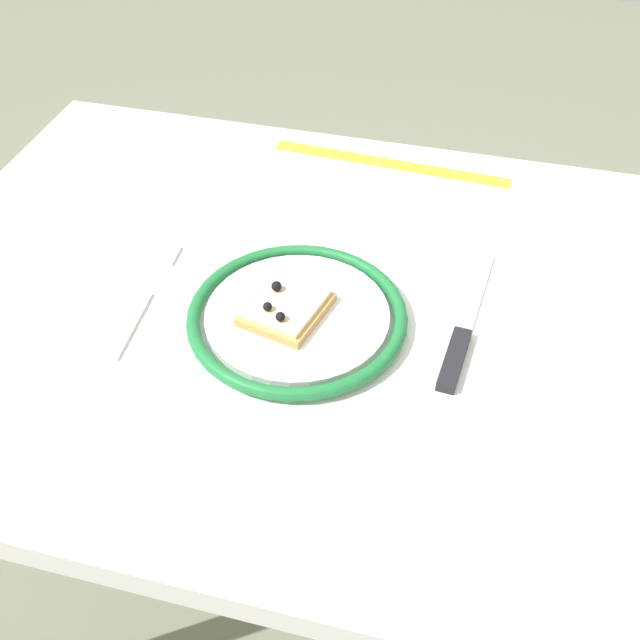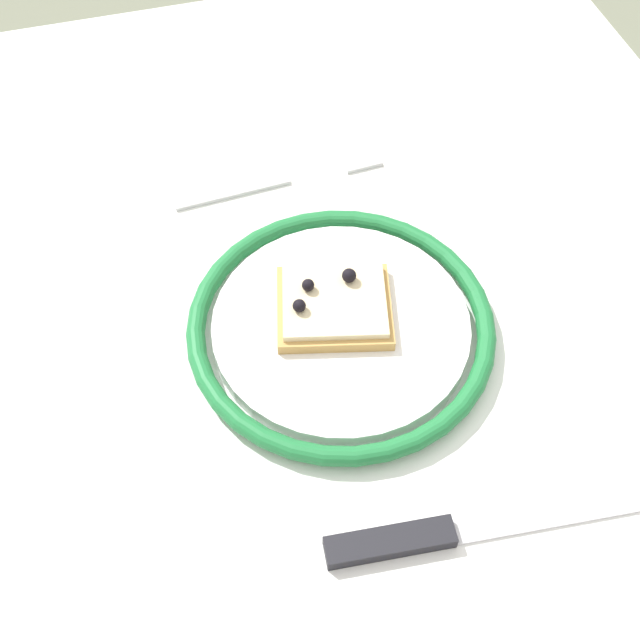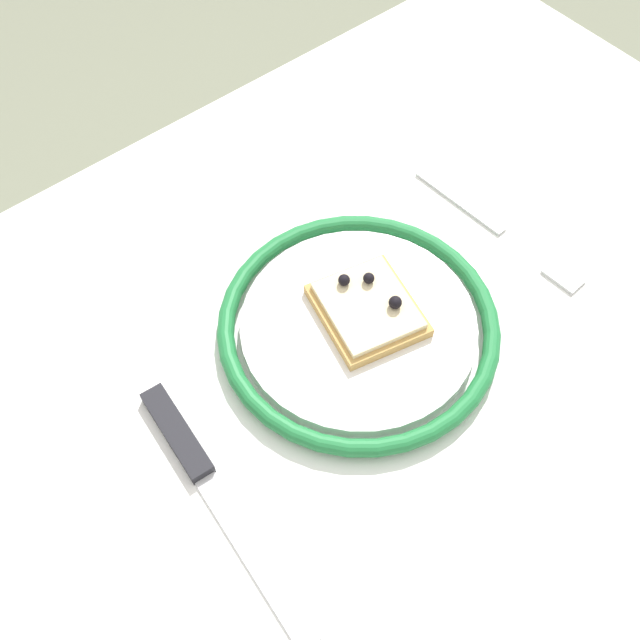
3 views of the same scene
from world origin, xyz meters
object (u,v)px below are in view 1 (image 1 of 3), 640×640
at_px(knife, 460,340).
at_px(fork, 146,297).
at_px(dining_table, 345,358).
at_px(plate, 297,317).
at_px(measuring_tape, 390,164).
at_px(pizza_slice_near, 286,307).

bearing_deg(knife, fork, -177.10).
height_order(dining_table, plate, plate).
relative_size(dining_table, measuring_tape, 3.13).
relative_size(knife, fork, 1.19).
bearing_deg(fork, knife, 2.90).
bearing_deg(fork, dining_table, 11.14).
height_order(dining_table, pizza_slice_near, pizza_slice_near).
relative_size(dining_table, pizza_slice_near, 10.10).
relative_size(dining_table, fork, 5.39).
height_order(plate, knife, plate).
distance_m(plate, knife, 0.18).
height_order(plate, pizza_slice_near, pizza_slice_near).
bearing_deg(knife, pizza_slice_near, -174.95).
height_order(knife, fork, knife).
bearing_deg(knife, plate, -175.40).
xyz_separation_m(plate, fork, (-0.18, -0.00, -0.01)).
bearing_deg(plate, measuring_tape, 83.60).
height_order(pizza_slice_near, measuring_tape, pizza_slice_near).
bearing_deg(measuring_tape, pizza_slice_near, -94.98).
bearing_deg(plate, fork, -178.80).
bearing_deg(fork, measuring_tape, 58.15).
bearing_deg(dining_table, knife, -11.23).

